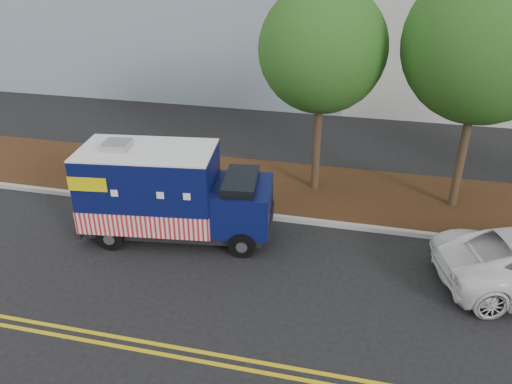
# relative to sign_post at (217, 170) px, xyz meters

# --- Properties ---
(ground) EXTENTS (120.00, 120.00, 0.00)m
(ground) POSITION_rel_sign_post_xyz_m (1.27, -2.02, -1.20)
(ground) COLOR black
(ground) RESTS_ON ground
(curb) EXTENTS (120.00, 0.18, 0.15)m
(curb) POSITION_rel_sign_post_xyz_m (1.27, -0.62, -1.12)
(curb) COLOR #9E9E99
(curb) RESTS_ON ground
(mulch_strip) EXTENTS (120.00, 4.00, 0.15)m
(mulch_strip) POSITION_rel_sign_post_xyz_m (1.27, 1.48, -1.12)
(mulch_strip) COLOR #32180D
(mulch_strip) RESTS_ON ground
(centerline_near) EXTENTS (120.00, 0.10, 0.01)m
(centerline_near) POSITION_rel_sign_post_xyz_m (1.27, -6.47, -1.19)
(centerline_near) COLOR gold
(centerline_near) RESTS_ON ground
(centerline_far) EXTENTS (120.00, 0.10, 0.01)m
(centerline_far) POSITION_rel_sign_post_xyz_m (1.27, -6.72, -1.19)
(centerline_far) COLOR gold
(centerline_far) RESTS_ON ground
(tree_b) EXTENTS (3.93, 3.93, 6.81)m
(tree_b) POSITION_rel_sign_post_xyz_m (2.98, 1.60, 3.64)
(tree_b) COLOR #38281C
(tree_b) RESTS_ON ground
(tree_c) EXTENTS (4.53, 4.53, 7.51)m
(tree_c) POSITION_rel_sign_post_xyz_m (7.48, 1.39, 4.03)
(tree_c) COLOR #38281C
(tree_c) RESTS_ON ground
(sign_post) EXTENTS (0.06, 0.06, 2.40)m
(sign_post) POSITION_rel_sign_post_xyz_m (0.00, 0.00, 0.00)
(sign_post) COLOR #473828
(sign_post) RESTS_ON ground
(food_truck) EXTENTS (5.68, 2.71, 2.89)m
(food_truck) POSITION_rel_sign_post_xyz_m (-0.81, -2.18, 0.11)
(food_truck) COLOR black
(food_truck) RESTS_ON ground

